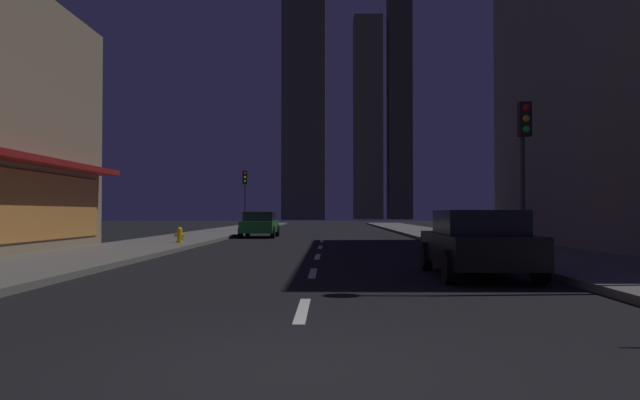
# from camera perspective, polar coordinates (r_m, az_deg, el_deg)

# --- Properties ---
(ground_plane) EXTENTS (78.00, 136.00, 0.10)m
(ground_plane) POSITION_cam_1_polar(r_m,az_deg,el_deg) (37.32, 0.35, -3.46)
(ground_plane) COLOR black
(sidewalk_right) EXTENTS (4.00, 76.00, 0.15)m
(sidewalk_right) POSITION_cam_1_polar(r_m,az_deg,el_deg) (37.89, 11.02, -3.21)
(sidewalk_right) COLOR #605E59
(sidewalk_right) RESTS_ON ground
(sidewalk_left) EXTENTS (4.00, 76.00, 0.15)m
(sidewalk_left) POSITION_cam_1_polar(r_m,az_deg,el_deg) (38.04, -10.27, -3.20)
(sidewalk_left) COLOR #605E59
(sidewalk_left) RESTS_ON ground
(lane_marking_center) EXTENTS (0.16, 28.20, 0.01)m
(lane_marking_center) POSITION_cam_1_polar(r_m,az_deg,el_deg) (16.35, -0.42, -6.10)
(lane_marking_center) COLOR silver
(lane_marking_center) RESTS_ON ground
(skyscraper_distant_tall) EXTENTS (8.73, 7.08, 67.78)m
(skyscraper_distant_tall) POSITION_cam_1_polar(r_m,az_deg,el_deg) (125.31, -1.54, 13.79)
(skyscraper_distant_tall) COLOR #534F3E
(skyscraper_distant_tall) RESTS_ON ground
(skyscraper_distant_mid) EXTENTS (6.35, 7.07, 45.08)m
(skyscraper_distant_mid) POSITION_cam_1_polar(r_m,az_deg,el_deg) (135.14, 4.58, 7.77)
(skyscraper_distant_mid) COLOR #514D3D
(skyscraper_distant_mid) RESTS_ON ground
(skyscraper_distant_short) EXTENTS (5.16, 6.11, 62.21)m
(skyscraper_distant_short) POSITION_cam_1_polar(r_m,az_deg,el_deg) (136.72, 7.58, 11.32)
(skyscraper_distant_short) COLOR #3A372C
(skyscraper_distant_short) RESTS_ON ground
(car_parked_near) EXTENTS (1.98, 4.24, 1.45)m
(car_parked_near) POSITION_cam_1_polar(r_m,az_deg,el_deg) (13.44, 14.80, -3.97)
(car_parked_near) COLOR black
(car_parked_near) RESTS_ON ground
(car_parked_far) EXTENTS (1.98, 4.24, 1.45)m
(car_parked_far) POSITION_cam_1_polar(r_m,az_deg,el_deg) (34.03, -5.79, -2.33)
(car_parked_far) COLOR #1E722D
(car_parked_far) RESTS_ON ground
(fire_hydrant_far_left) EXTENTS (0.42, 0.30, 0.65)m
(fire_hydrant_far_left) POSITION_cam_1_polar(r_m,az_deg,el_deg) (25.65, -13.27, -3.30)
(fire_hydrant_far_left) COLOR gold
(fire_hydrant_far_left) RESTS_ON sidewalk_left
(traffic_light_near_right) EXTENTS (0.32, 0.48, 4.20)m
(traffic_light_near_right) POSITION_cam_1_polar(r_m,az_deg,el_deg) (16.63, 18.92, 5.04)
(traffic_light_near_right) COLOR #2D2D2D
(traffic_light_near_right) RESTS_ON sidewalk_right
(traffic_light_far_left) EXTENTS (0.32, 0.48, 4.20)m
(traffic_light_far_left) POSITION_cam_1_polar(r_m,az_deg,el_deg) (41.67, -7.18, 1.25)
(traffic_light_far_left) COLOR #2D2D2D
(traffic_light_far_left) RESTS_ON sidewalk_left
(street_lamp_right) EXTENTS (1.96, 0.56, 6.58)m
(street_lamp_right) POSITION_cam_1_polar(r_m,az_deg,el_deg) (12.09, 26.46, 16.59)
(street_lamp_right) COLOR #38383D
(street_lamp_right) RESTS_ON sidewalk_right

